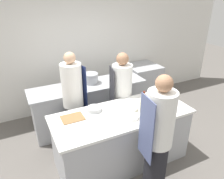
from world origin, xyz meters
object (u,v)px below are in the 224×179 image
bowl_prep_small (167,105)px  bottle_wine (164,94)px  chef_at_pass_far (121,97)px  bowl_wooden_salad (94,109)px  chef_at_prep_near (158,139)px  bottle_olive_oil (154,94)px  oven_range (142,83)px  stockpot (91,78)px  bottle_vinegar (144,100)px  bowl_ceramic_blue (132,117)px  bowl_mixing_large (130,109)px  bottle_cooking_oil (143,105)px  chef_at_stove (73,101)px

bowl_prep_small → bottle_wine: bearing=62.9°
chef_at_pass_far → bowl_wooden_salad: 0.75m
chef_at_prep_near → chef_at_pass_far: bearing=-1.8°
bottle_olive_oil → bottle_wine: bottle_wine is taller
oven_range → stockpot: stockpot is taller
bottle_vinegar → bowl_ceramic_blue: size_ratio=1.28×
bowl_prep_small → bowl_wooden_salad: 1.15m
chef_at_prep_near → chef_at_pass_far: size_ratio=1.06×
chef_at_pass_far → bowl_ceramic_blue: (-0.25, -0.78, 0.10)m
chef_at_pass_far → bowl_mixing_large: size_ratio=7.38×
bottle_vinegar → bowl_mixing_large: bottle_vinegar is taller
chef_at_pass_far → stockpot: (-0.32, 0.70, 0.17)m
bottle_cooking_oil → bottle_wine: bearing=21.4°
oven_range → bowl_mixing_large: size_ratio=4.03×
bowl_wooden_salad → stockpot: stockpot is taller
bottle_vinegar → bowl_mixing_large: size_ratio=1.13×
chef_at_pass_far → bowl_prep_small: size_ratio=8.44×
bottle_olive_oil → bowl_wooden_salad: 1.07m
bottle_cooking_oil → stockpot: bearing=102.1°
bottle_wine → bowl_prep_small: 0.29m
bowl_wooden_salad → bottle_cooking_oil: bearing=-29.4°
bowl_prep_small → bottle_cooking_oil: bearing=175.6°
bowl_wooden_salad → chef_at_pass_far: bearing=27.5°
chef_at_prep_near → bottle_olive_oil: chef_at_prep_near is taller
bottle_vinegar → bottle_wine: 0.44m
oven_range → bottle_wine: (-0.66, -1.60, 0.54)m
oven_range → chef_at_pass_far: 1.69m
chef_at_stove → bowl_wooden_salad: (0.18, -0.51, 0.07)m
chef_at_prep_near → bowl_ceramic_blue: 0.54m
bottle_olive_oil → bowl_ceramic_blue: size_ratio=1.08×
bottle_cooking_oil → stockpot: bottle_cooking_oil is taller
oven_range → bowl_prep_small: bearing=-113.1°
chef_at_pass_far → bottle_wine: 0.75m
chef_at_stove → bowl_ceramic_blue: chef_at_stove is taller
chef_at_stove → stockpot: 0.76m
bottle_vinegar → bowl_wooden_salad: bearing=166.1°
chef_at_stove → bottle_olive_oil: size_ratio=8.06×
bowl_mixing_large → bowl_ceramic_blue: bowl_ceramic_blue is taller
chef_at_prep_near → bowl_mixing_large: (0.03, 0.74, 0.05)m
bowl_prep_small → chef_at_prep_near: bearing=-136.4°
stockpot → oven_range: bearing=15.3°
bowl_prep_small → bowl_ceramic_blue: 0.67m
chef_at_stove → bottle_wine: bearing=48.8°
oven_range → bowl_prep_small: (-0.79, -1.86, 0.48)m
chef_at_stove → bottle_wine: (1.39, -0.65, 0.12)m
chef_at_pass_far → bowl_mixing_large: bearing=176.9°
bottle_cooking_oil → bowl_prep_small: 0.45m
bottle_cooking_oil → bowl_wooden_salad: bottle_cooking_oil is taller
chef_at_pass_far → bottle_olive_oil: bearing=-123.0°
bowl_prep_small → bowl_ceramic_blue: size_ratio=0.99×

